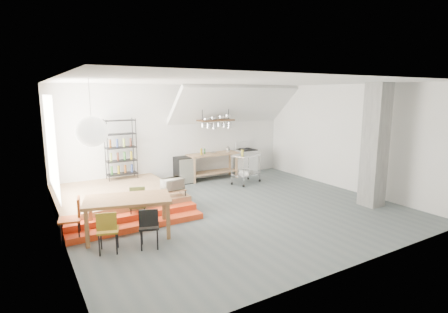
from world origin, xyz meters
TOP-DOWN VIEW (x-y plane):
  - floor at (0.00, 0.00)m, footprint 8.00×8.00m
  - wall_back at (0.00, 3.50)m, footprint 8.00×0.04m
  - wall_left at (-4.00, 0.00)m, footprint 0.04×7.00m
  - wall_right at (4.00, 0.00)m, footprint 0.04×7.00m
  - ceiling at (0.00, 0.00)m, footprint 8.00×7.00m
  - slope_ceiling at (1.80, 2.90)m, footprint 4.40×1.44m
  - window_pane at (-3.98, 1.50)m, footprint 0.02×2.50m
  - platform at (-2.50, 2.00)m, footprint 3.00×3.00m
  - step_lower at (-2.50, 0.05)m, footprint 3.00×0.35m
  - step_upper at (-2.50, 0.40)m, footprint 3.00×0.35m
  - concrete_column at (3.30, -1.50)m, footprint 0.50×0.50m
  - kitchen_counter at (1.10, 3.15)m, footprint 1.80×0.60m
  - stove at (2.50, 3.16)m, footprint 0.60×0.60m
  - pot_rack at (1.13, 2.92)m, footprint 1.20×0.50m
  - wire_shelving at (-2.00, 3.20)m, footprint 0.88×0.38m
  - microwave_shelf at (-1.40, 0.75)m, footprint 0.60×0.40m
  - paper_lantern at (-3.36, -0.04)m, footprint 0.60×0.60m
  - dining_table at (-2.78, -0.20)m, footprint 1.90×1.38m
  - chair_mustard at (-3.35, -0.84)m, footprint 0.47×0.47m
  - chair_black at (-2.63, -1.03)m, footprint 0.48×0.48m
  - chair_olive at (-2.38, 0.48)m, footprint 0.47×0.47m
  - chair_red at (-3.80, 0.08)m, footprint 0.48×0.48m
  - rolling_cart at (1.75, 2.10)m, footprint 1.10×0.84m
  - mini_fridge at (0.00, 3.20)m, footprint 0.51×0.51m
  - microwave at (-1.40, 0.75)m, footprint 0.55×0.41m
  - bowl at (1.10, 3.10)m, footprint 0.26×0.26m

SIDE VIEW (x-z plane):
  - floor at x=0.00m, z-range 0.00..0.00m
  - step_lower at x=-2.50m, z-range 0.00..0.13m
  - step_upper at x=-2.50m, z-range 0.00..0.27m
  - platform at x=-2.50m, z-range 0.00..0.40m
  - mini_fridge at x=0.00m, z-range 0.00..0.87m
  - stove at x=2.50m, z-range -0.11..1.07m
  - chair_olive at x=-2.38m, z-range 0.08..0.88m
  - chair_black at x=-2.63m, z-range 0.08..0.89m
  - chair_mustard at x=-3.35m, z-range 0.08..0.90m
  - chair_red at x=-3.80m, z-range 0.09..0.98m
  - microwave_shelf at x=-1.40m, z-range 0.46..0.63m
  - kitchen_counter at x=1.10m, z-range 0.17..1.08m
  - rolling_cart at x=1.75m, z-range 0.14..1.12m
  - microwave at x=-1.40m, z-range 0.56..0.85m
  - dining_table at x=-2.78m, z-range 0.32..1.13m
  - bowl at x=1.10m, z-range 0.91..0.96m
  - wire_shelving at x=-2.00m, z-range 0.43..2.23m
  - wall_back at x=0.00m, z-range 0.00..3.20m
  - wall_left at x=-4.00m, z-range 0.00..3.20m
  - wall_right at x=4.00m, z-range 0.00..3.20m
  - concrete_column at x=3.30m, z-range 0.00..3.20m
  - window_pane at x=-3.98m, z-range 0.70..2.90m
  - pot_rack at x=1.13m, z-range 1.26..2.69m
  - paper_lantern at x=-3.36m, z-range 1.90..2.50m
  - slope_ceiling at x=1.80m, z-range 1.89..3.21m
  - ceiling at x=0.00m, z-range 3.19..3.21m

